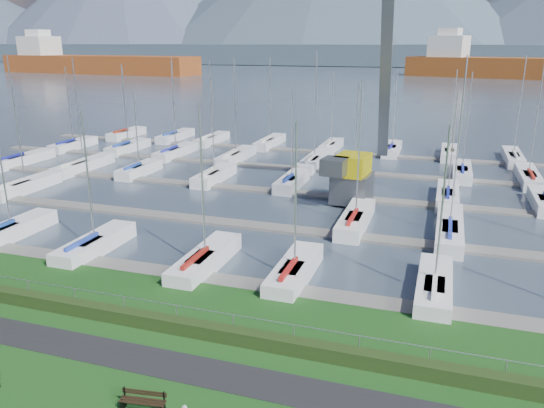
% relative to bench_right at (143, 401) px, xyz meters
% --- Properties ---
extents(path, '(160.00, 2.00, 0.04)m').
position_rel_bench_right_xyz_m(path, '(-0.71, 2.97, -0.41)').
color(path, black).
rests_on(path, grass).
extents(water, '(800.00, 540.00, 0.20)m').
position_rel_bench_right_xyz_m(water, '(-0.71, 265.97, -0.82)').
color(water, '#3C4858').
extents(hedge, '(80.00, 0.70, 0.70)m').
position_rel_bench_right_xyz_m(hedge, '(-0.71, 5.57, -0.07)').
color(hedge, '#223513').
rests_on(hedge, grass).
extents(fence, '(80.00, 0.04, 0.04)m').
position_rel_bench_right_xyz_m(fence, '(-0.71, 5.97, 0.78)').
color(fence, '#999CA2').
rests_on(fence, grass).
extents(foothill, '(900.00, 80.00, 12.00)m').
position_rel_bench_right_xyz_m(foothill, '(-0.71, 335.97, 5.58)').
color(foothill, '#3D4D5A').
rests_on(foothill, water).
extents(docks, '(90.00, 41.60, 0.25)m').
position_rel_bench_right_xyz_m(docks, '(-0.71, 31.97, -0.64)').
color(docks, slate).
rests_on(docks, water).
extents(bench_right, '(1.84, 0.67, 0.85)m').
position_rel_bench_right_xyz_m(bench_right, '(0.00, 0.00, 0.00)').
color(bench_right, black).
rests_on(bench_right, grass).
extents(crane, '(4.99, 13.33, 22.35)m').
position_rel_bench_right_xyz_m(crane, '(3.10, 31.58, 4.91)').
color(crane, '#56585E').
rests_on(crane, water).
extents(cargo_ship_west, '(97.65, 24.93, 21.50)m').
position_rel_bench_right_xyz_m(cargo_ship_west, '(-147.03, 197.30, 3.15)').
color(cargo_ship_west, brown).
rests_on(cargo_ship_west, water).
extents(cargo_ship_mid, '(101.95, 43.16, 21.50)m').
position_rel_bench_right_xyz_m(cargo_ship_mid, '(38.07, 218.64, 3.11)').
color(cargo_ship_mid, brown).
rests_on(cargo_ship_mid, water).
extents(sailboat_fleet, '(75.79, 50.05, 13.80)m').
position_rel_bench_right_xyz_m(sailboat_fleet, '(-2.56, 35.46, 5.01)').
color(sailboat_fleet, navy).
rests_on(sailboat_fleet, water).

